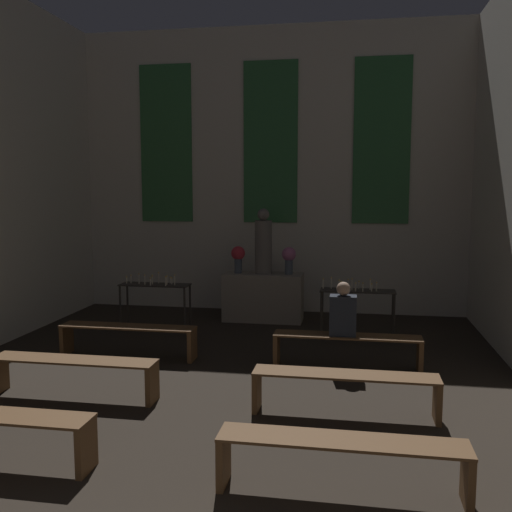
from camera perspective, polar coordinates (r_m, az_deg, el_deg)
name	(u,v)px	position (r m, az deg, el deg)	size (l,w,h in m)	color
wall_back	(271,170)	(11.43, 1.51, 8.60)	(7.86, 0.16, 5.59)	silver
altar	(263,297)	(10.67, 0.73, -4.12)	(1.47, 0.60, 0.89)	gray
statue	(263,244)	(10.52, 0.74, 1.21)	(0.31, 0.31, 1.21)	slate
flower_vase_left	(238,256)	(10.63, -1.80, -0.02)	(0.26, 0.26, 0.50)	#4C5666
flower_vase_right	(289,257)	(10.49, 3.31, -0.12)	(0.26, 0.26, 0.50)	#4C5666
candle_rack_left	(155,291)	(10.01, -10.07, -3.48)	(1.21, 0.38, 1.01)	#332D28
candle_rack_right	(357,298)	(9.43, 10.08, -4.11)	(1.21, 0.38, 1.01)	#332D28
pew_second_right	(342,454)	(4.88, 8.55, -19.02)	(2.00, 0.36, 0.47)	brown
pew_third_left	(73,369)	(7.17, -17.79, -10.74)	(2.00, 0.36, 0.47)	brown
pew_third_right	(345,385)	(6.40, 8.88, -12.62)	(2.00, 0.36, 0.47)	brown
pew_back_left	(128,334)	(8.60, -12.69, -7.64)	(2.00, 0.36, 0.47)	brown
pew_back_right	(347,344)	(7.98, 9.08, -8.71)	(2.00, 0.36, 0.47)	brown
person_seated	(343,312)	(7.87, 8.70, -5.56)	(0.36, 0.24, 0.73)	#282D38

